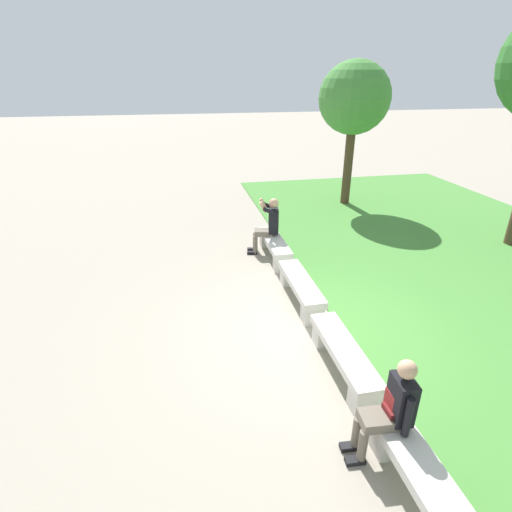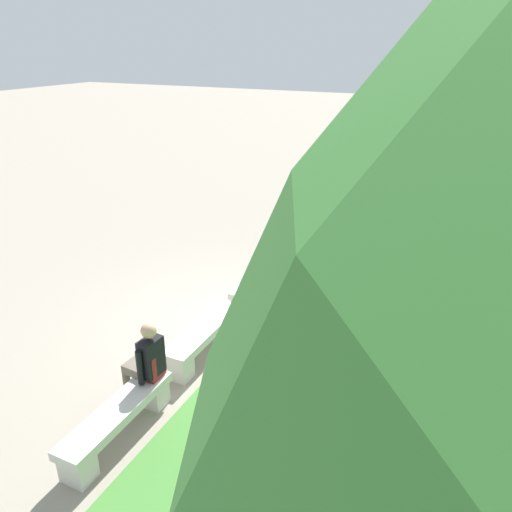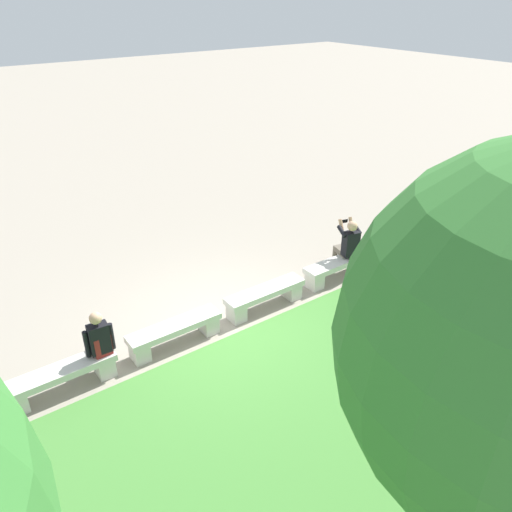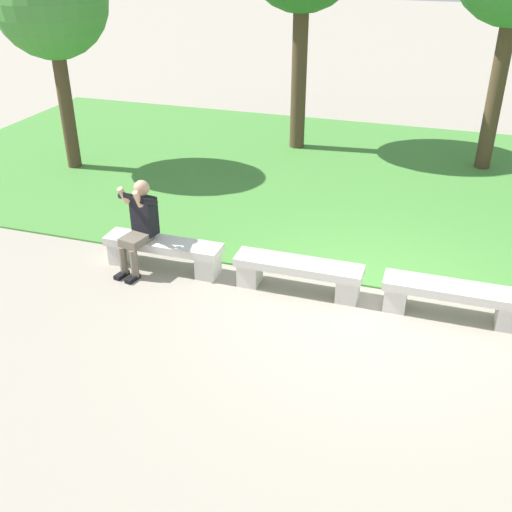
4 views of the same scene
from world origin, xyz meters
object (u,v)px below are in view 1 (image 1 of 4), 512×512
(bench_main, at_px, (274,245))
(bench_far, at_px, (427,490))
(person_distant, at_px, (391,407))
(bench_near, at_px, (300,287))
(person_photographer, at_px, (268,223))
(bench_mid, at_px, (344,356))
(tree_right_background, at_px, (354,99))
(backpack, at_px, (397,408))

(bench_main, bearing_deg, bench_far, 0.00)
(bench_far, distance_m, person_distant, 0.78)
(bench_near, distance_m, person_photographer, 2.35)
(bench_main, xyz_separation_m, bench_far, (6.01, 0.00, 0.00))
(bench_mid, relative_size, bench_far, 1.00)
(bench_near, relative_size, person_distant, 1.38)
(bench_main, xyz_separation_m, tree_right_background, (-3.62, 3.27, 2.89))
(person_photographer, xyz_separation_m, tree_right_background, (-3.32, 3.35, 2.45))
(bench_near, relative_size, backpack, 4.06)
(person_photographer, bearing_deg, bench_far, 0.69)
(bench_near, distance_m, person_distant, 3.35)
(bench_near, height_order, tree_right_background, tree_right_background)
(bench_far, xyz_separation_m, person_distant, (-0.68, -0.07, 0.38))
(person_distant, bearing_deg, bench_far, 5.55)
(person_photographer, bearing_deg, bench_main, 14.17)
(bench_near, distance_m, bench_far, 4.01)
(bench_mid, xyz_separation_m, backpack, (1.31, 0.03, 0.33))
(backpack, bearing_deg, tree_right_background, 160.05)
(bench_main, height_order, backpack, backpack)
(bench_main, height_order, bench_mid, same)
(bench_main, relative_size, person_photographer, 1.32)
(tree_right_background, bearing_deg, bench_mid, -23.21)
(bench_near, distance_m, bench_mid, 2.00)
(bench_near, height_order, person_photographer, person_photographer)
(bench_near, height_order, backpack, backpack)
(tree_right_background, bearing_deg, person_photographer, -45.23)
(bench_main, distance_m, bench_far, 6.01)
(person_photographer, relative_size, backpack, 3.08)
(bench_mid, distance_m, bench_far, 2.00)
(person_photographer, height_order, tree_right_background, tree_right_background)
(person_distant, height_order, tree_right_background, tree_right_background)
(person_photographer, relative_size, person_distant, 1.05)
(backpack, bearing_deg, bench_near, -179.51)
(person_photographer, distance_m, tree_right_background, 5.32)
(tree_right_background, bearing_deg, bench_main, -42.10)
(person_photographer, bearing_deg, backpack, 1.06)
(bench_main, distance_m, bench_near, 2.00)
(person_distant, bearing_deg, bench_near, 178.86)
(bench_far, relative_size, backpack, 4.06)
(bench_mid, height_order, tree_right_background, tree_right_background)
(bench_near, xyz_separation_m, person_photographer, (-2.30, -0.08, 0.44))
(bench_main, bearing_deg, bench_near, 0.00)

